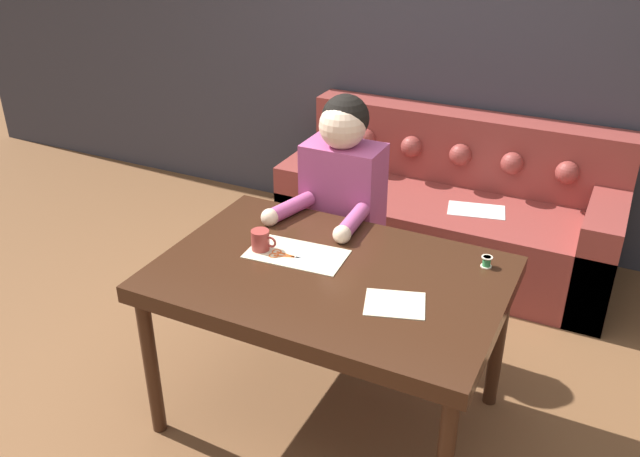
% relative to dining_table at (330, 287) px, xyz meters
% --- Properties ---
extents(ground_plane, '(16.00, 16.00, 0.00)m').
position_rel_dining_table_xyz_m(ground_plane, '(-0.14, -0.03, -0.67)').
color(ground_plane, brown).
extents(wall_back, '(8.00, 0.06, 2.60)m').
position_rel_dining_table_xyz_m(wall_back, '(-0.14, 1.95, 0.63)').
color(wall_back, '#383842').
rests_on(wall_back, ground_plane).
extents(dining_table, '(1.36, 0.92, 0.74)m').
position_rel_dining_table_xyz_m(dining_table, '(0.00, 0.00, 0.00)').
color(dining_table, '#381E11').
rests_on(dining_table, ground_plane).
extents(couch, '(1.92, 0.79, 0.87)m').
position_rel_dining_table_xyz_m(couch, '(0.07, 1.56, -0.36)').
color(couch, brown).
rests_on(couch, ground_plane).
extents(person, '(0.43, 0.55, 1.26)m').
position_rel_dining_table_xyz_m(person, '(-0.22, 0.60, -0.02)').
color(person, '#33281E').
rests_on(person, ground_plane).
extents(pattern_paper_main, '(0.42, 0.25, 0.00)m').
position_rel_dining_table_xyz_m(pattern_paper_main, '(-0.18, 0.06, 0.07)').
color(pattern_paper_main, beige).
rests_on(pattern_paper_main, dining_table).
extents(pattern_paper_offcut, '(0.26, 0.23, 0.00)m').
position_rel_dining_table_xyz_m(pattern_paper_offcut, '(0.31, -0.10, 0.07)').
color(pattern_paper_offcut, beige).
rests_on(pattern_paper_offcut, dining_table).
extents(scissors, '(0.25, 0.10, 0.01)m').
position_rel_dining_table_xyz_m(scissors, '(-0.20, 0.03, 0.07)').
color(scissors, silver).
rests_on(scissors, dining_table).
extents(mug, '(0.11, 0.08, 0.09)m').
position_rel_dining_table_xyz_m(mug, '(-0.33, 0.03, 0.12)').
color(mug, '#9E3833').
rests_on(mug, dining_table).
extents(thread_spool, '(0.04, 0.04, 0.05)m').
position_rel_dining_table_xyz_m(thread_spool, '(0.54, 0.31, 0.09)').
color(thread_spool, '#338C4C').
rests_on(thread_spool, dining_table).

